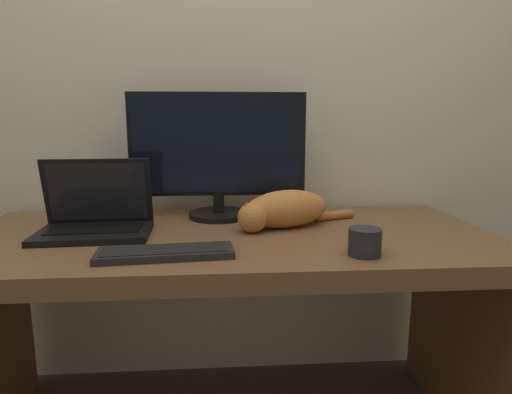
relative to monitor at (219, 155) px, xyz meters
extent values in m
cube|color=beige|center=(0.03, 0.21, 0.32)|extent=(6.40, 0.06, 2.60)
cube|color=brown|center=(0.03, -0.23, -0.27)|extent=(1.72, 0.76, 0.06)
cube|color=brown|center=(0.85, -0.23, -0.64)|extent=(0.04, 0.70, 0.68)
cylinder|color=black|center=(0.00, 0.00, -0.23)|extent=(0.23, 0.23, 0.02)
cylinder|color=black|center=(0.00, 0.00, -0.18)|extent=(0.04, 0.04, 0.08)
cube|color=black|center=(0.00, 0.00, 0.04)|extent=(0.65, 0.02, 0.38)
cube|color=black|center=(0.00, -0.01, 0.04)|extent=(0.62, 0.01, 0.35)
cube|color=black|center=(-0.39, -0.24, -0.23)|extent=(0.36, 0.24, 0.02)
cube|color=black|center=(-0.39, -0.23, -0.22)|extent=(0.29, 0.14, 0.00)
cube|color=black|center=(-0.40, -0.15, -0.11)|extent=(0.35, 0.07, 0.22)
cube|color=black|center=(-0.40, -0.16, -0.11)|extent=(0.31, 0.06, 0.19)
cube|color=black|center=(-0.14, -0.46, -0.23)|extent=(0.37, 0.15, 0.02)
cube|color=black|center=(-0.14, -0.46, -0.22)|extent=(0.34, 0.12, 0.00)
ellipsoid|color=#C67A38|center=(0.23, -0.17, -0.17)|extent=(0.33, 0.23, 0.13)
ellipsoid|color=#AD662D|center=(0.25, -0.16, -0.14)|extent=(0.16, 0.14, 0.05)
sphere|color=#C67A38|center=(0.11, -0.23, -0.19)|extent=(0.10, 0.10, 0.10)
cone|color=#AD662D|center=(0.09, -0.24, -0.15)|extent=(0.04, 0.04, 0.03)
cone|color=#AD662D|center=(0.13, -0.22, -0.15)|extent=(0.04, 0.04, 0.03)
cylinder|color=#AD662D|center=(0.42, -0.07, -0.22)|extent=(0.16, 0.08, 0.03)
cylinder|color=#232328|center=(0.40, -0.49, -0.20)|extent=(0.09, 0.09, 0.08)
camera|label=1|loc=(0.02, -1.58, 0.13)|focal=30.00mm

